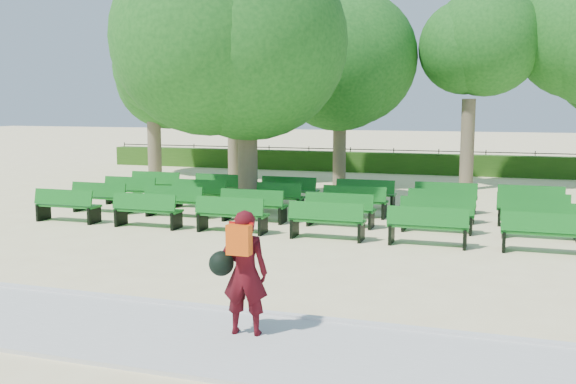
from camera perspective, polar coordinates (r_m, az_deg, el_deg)
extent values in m
plane|color=beige|center=(15.94, -2.24, -3.30)|extent=(120.00, 120.00, 0.00)
cube|color=beige|center=(9.57, -18.09, -11.14)|extent=(30.00, 2.20, 0.06)
cube|color=silver|center=(10.46, -14.34, -9.24)|extent=(30.00, 0.12, 0.10)
cube|color=#254C13|center=(29.29, 7.30, 2.63)|extent=(26.00, 0.70, 0.90)
cube|color=#11641A|center=(17.25, 1.64, -0.98)|extent=(1.77, 0.61, 0.06)
cube|color=#11641A|center=(17.03, 1.45, -0.28)|extent=(1.74, 0.26, 0.41)
cylinder|color=brown|center=(18.29, -3.61, 3.41)|extent=(0.56, 0.56, 3.34)
ellipsoid|color=#1C5C19|center=(18.32, -3.69, 13.21)|extent=(5.30, 5.30, 4.77)
imported|color=#41090F|center=(8.47, -3.85, -7.16)|extent=(0.65, 0.48, 1.66)
cube|color=#DF4B0B|center=(8.19, -4.37, -4.26)|extent=(0.31, 0.15, 0.39)
sphere|color=black|center=(8.51, -5.94, -6.34)|extent=(0.33, 0.33, 0.33)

